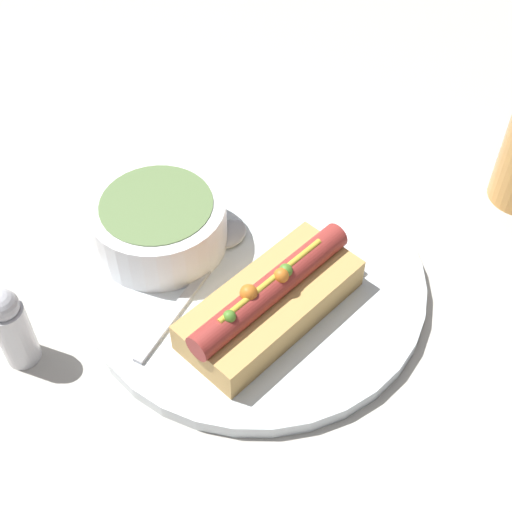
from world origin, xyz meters
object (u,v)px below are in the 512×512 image
at_px(soup_bowl, 159,221).
at_px(spoon, 213,255).
at_px(salt_shaker, 12,327).
at_px(hot_dog, 271,301).

xyz_separation_m(soup_bowl, spoon, (0.03, -0.04, -0.02)).
relative_size(soup_bowl, salt_shaker, 1.50).
distance_m(spoon, salt_shaker, 0.18).
distance_m(hot_dog, spoon, 0.08).
height_order(spoon, salt_shaker, salt_shaker).
bearing_deg(salt_shaker, spoon, 4.89).
height_order(hot_dog, salt_shaker, salt_shaker).
bearing_deg(soup_bowl, hot_dog, -67.71).
xyz_separation_m(hot_dog, spoon, (-0.02, 0.08, -0.02)).
xyz_separation_m(soup_bowl, salt_shaker, (-0.15, -0.06, -0.00)).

